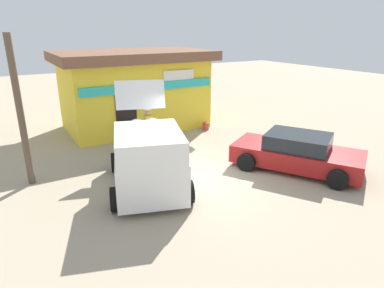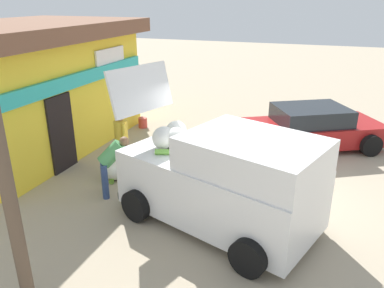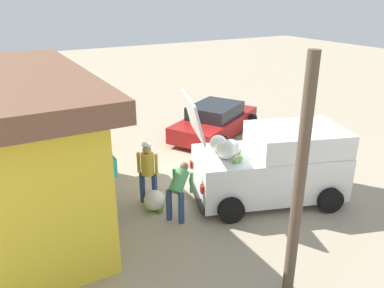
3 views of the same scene
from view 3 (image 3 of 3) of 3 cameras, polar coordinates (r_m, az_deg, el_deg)
name	(u,v)px [view 3 (image 3 of 3)]	position (r m, az deg, el deg)	size (l,w,h in m)	color
ground_plane	(220,171)	(12.31, 4.11, -4.01)	(60.00, 60.00, 0.00)	tan
delivery_van	(273,164)	(10.60, 11.84, -2.92)	(3.18, 4.50, 2.94)	white
parked_sedan	(215,121)	(15.15, 3.40, 3.42)	(3.68, 4.57, 1.26)	maroon
vendor_standing	(148,169)	(10.18, -6.54, -3.74)	(0.48, 0.48, 1.69)	navy
customer_bending	(179,187)	(9.50, -2.00, -6.41)	(0.69, 0.73, 1.39)	navy
unloaded_banana_pile	(154,200)	(10.25, -5.56, -8.28)	(0.88, 0.83, 0.47)	silver
paint_bucket	(72,160)	(13.25, -17.21, -2.21)	(0.31, 0.31, 0.35)	#BF3F33
utility_pole	(299,187)	(6.72, 15.47, -6.17)	(0.20, 0.20, 4.51)	brown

